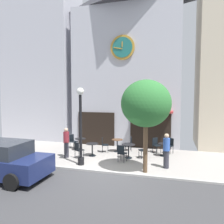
{
  "coord_description": "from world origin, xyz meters",
  "views": [
    {
      "loc": [
        2.66,
        -9.13,
        3.48
      ],
      "look_at": [
        -0.65,
        2.61,
        2.55
      ],
      "focal_mm": 35.0,
      "sensor_mm": 36.0,
      "label": 1
    }
  ],
  "objects_px": {
    "street_lamp": "(81,126)",
    "cafe_chair_right_end": "(129,142)",
    "cafe_chair_outer": "(104,144)",
    "pedestrian_maroon": "(66,142)",
    "cafe_chair_corner": "(73,140)",
    "cafe_table_rightmost": "(80,142)",
    "cafe_table_center_left": "(92,147)",
    "cafe_table_near_curb": "(164,148)",
    "pedestrian_blue": "(166,150)",
    "cafe_chair_curbside": "(122,152)",
    "cafe_table_center": "(129,148)",
    "cafe_chair_under_awning": "(144,149)",
    "cafe_chair_mid_row": "(78,149)",
    "cafe_chair_facing_wall": "(170,144)",
    "street_tree": "(146,104)",
    "cafe_chair_near_tree": "(156,144)",
    "cafe_table_leftmost": "(117,143)"
  },
  "relations": [
    {
      "from": "cafe_table_center",
      "to": "cafe_chair_outer",
      "type": "distance_m",
      "value": 1.9
    },
    {
      "from": "cafe_table_center_left",
      "to": "cafe_chair_corner",
      "type": "xyz_separation_m",
      "value": [
        -1.91,
        1.41,
        0.01
      ]
    },
    {
      "from": "cafe_chair_corner",
      "to": "pedestrian_maroon",
      "type": "xyz_separation_m",
      "value": [
        0.61,
        -2.07,
        0.33
      ]
    },
    {
      "from": "cafe_table_center_left",
      "to": "cafe_table_leftmost",
      "type": "distance_m",
      "value": 1.75
    },
    {
      "from": "cafe_chair_mid_row",
      "to": "pedestrian_maroon",
      "type": "xyz_separation_m",
      "value": [
        -0.72,
        -0.0,
        0.33
      ]
    },
    {
      "from": "street_tree",
      "to": "cafe_chair_curbside",
      "type": "height_order",
      "value": "street_tree"
    },
    {
      "from": "cafe_chair_under_awning",
      "to": "pedestrian_maroon",
      "type": "bearing_deg",
      "value": -166.09
    },
    {
      "from": "cafe_table_center_left",
      "to": "cafe_chair_corner",
      "type": "relative_size",
      "value": 0.81
    },
    {
      "from": "cafe_table_center_left",
      "to": "cafe_chair_outer",
      "type": "bearing_deg",
      "value": 68.45
    },
    {
      "from": "street_lamp",
      "to": "cafe_table_center",
      "type": "bearing_deg",
      "value": 40.64
    },
    {
      "from": "cafe_chair_near_tree",
      "to": "cafe_chair_mid_row",
      "type": "bearing_deg",
      "value": -149.19
    },
    {
      "from": "cafe_chair_under_awning",
      "to": "cafe_chair_outer",
      "type": "bearing_deg",
      "value": 167.16
    },
    {
      "from": "cafe_table_center_left",
      "to": "cafe_chair_curbside",
      "type": "bearing_deg",
      "value": -19.81
    },
    {
      "from": "cafe_table_center_left",
      "to": "cafe_chair_mid_row",
      "type": "height_order",
      "value": "cafe_chair_mid_row"
    },
    {
      "from": "cafe_chair_facing_wall",
      "to": "cafe_chair_outer",
      "type": "distance_m",
      "value": 4.0
    },
    {
      "from": "street_tree",
      "to": "cafe_chair_under_awning",
      "type": "distance_m",
      "value": 3.42
    },
    {
      "from": "cafe_table_leftmost",
      "to": "pedestrian_maroon",
      "type": "xyz_separation_m",
      "value": [
        -2.44,
        -1.98,
        0.33
      ]
    },
    {
      "from": "cafe_table_center_left",
      "to": "cafe_chair_facing_wall",
      "type": "height_order",
      "value": "cafe_chair_facing_wall"
    },
    {
      "from": "cafe_table_near_curb",
      "to": "cafe_chair_facing_wall",
      "type": "height_order",
      "value": "cafe_chair_facing_wall"
    },
    {
      "from": "street_lamp",
      "to": "cafe_chair_right_end",
      "type": "bearing_deg",
      "value": 61.9
    },
    {
      "from": "street_lamp",
      "to": "cafe_table_near_curb",
      "type": "height_order",
      "value": "street_lamp"
    },
    {
      "from": "cafe_table_rightmost",
      "to": "cafe_chair_corner",
      "type": "relative_size",
      "value": 0.84
    },
    {
      "from": "cafe_table_near_curb",
      "to": "cafe_table_rightmost",
      "type": "bearing_deg",
      "value": -179.3
    },
    {
      "from": "cafe_table_center",
      "to": "pedestrian_blue",
      "type": "xyz_separation_m",
      "value": [
        2.07,
        -1.14,
        0.31
      ]
    },
    {
      "from": "cafe_table_center_left",
      "to": "cafe_table_near_curb",
      "type": "distance_m",
      "value": 4.09
    },
    {
      "from": "cafe_table_center_left",
      "to": "cafe_chair_outer",
      "type": "distance_m",
      "value": 1.05
    },
    {
      "from": "cafe_chair_right_end",
      "to": "pedestrian_maroon",
      "type": "distance_m",
      "value": 3.96
    },
    {
      "from": "cafe_table_center",
      "to": "cafe_chair_curbside",
      "type": "height_order",
      "value": "cafe_chair_curbside"
    },
    {
      "from": "cafe_chair_curbside",
      "to": "cafe_chair_mid_row",
      "type": "distance_m",
      "value": 2.48
    },
    {
      "from": "cafe_table_near_curb",
      "to": "street_tree",
      "type": "bearing_deg",
      "value": -103.14
    },
    {
      "from": "cafe_chair_under_awning",
      "to": "cafe_chair_facing_wall",
      "type": "bearing_deg",
      "value": 47.2
    },
    {
      "from": "cafe_table_center_left",
      "to": "cafe_chair_near_tree",
      "type": "height_order",
      "value": "cafe_chair_near_tree"
    },
    {
      "from": "cafe_table_center",
      "to": "cafe_chair_outer",
      "type": "bearing_deg",
      "value": 154.02
    },
    {
      "from": "cafe_table_center",
      "to": "cafe_table_center_left",
      "type": "bearing_deg",
      "value": -176.2
    },
    {
      "from": "cafe_chair_curbside",
      "to": "cafe_chair_right_end",
      "type": "height_order",
      "value": "same"
    },
    {
      "from": "street_lamp",
      "to": "cafe_table_leftmost",
      "type": "bearing_deg",
      "value": 69.27
    },
    {
      "from": "cafe_chair_right_end",
      "to": "cafe_chair_outer",
      "type": "bearing_deg",
      "value": -151.8
    },
    {
      "from": "cafe_chair_under_awning",
      "to": "cafe_chair_mid_row",
      "type": "relative_size",
      "value": 1.0
    },
    {
      "from": "cafe_chair_under_awning",
      "to": "cafe_chair_mid_row",
      "type": "xyz_separation_m",
      "value": [
        -3.52,
        -1.04,
        0.0
      ]
    },
    {
      "from": "cafe_chair_corner",
      "to": "cafe_table_center_left",
      "type": "bearing_deg",
      "value": -36.42
    },
    {
      "from": "cafe_chair_mid_row",
      "to": "pedestrian_blue",
      "type": "distance_m",
      "value": 4.77
    },
    {
      "from": "cafe_table_rightmost",
      "to": "cafe_chair_right_end",
      "type": "height_order",
      "value": "cafe_chair_right_end"
    },
    {
      "from": "cafe_chair_corner",
      "to": "pedestrian_maroon",
      "type": "bearing_deg",
      "value": -73.47
    },
    {
      "from": "pedestrian_blue",
      "to": "cafe_table_center_left",
      "type": "bearing_deg",
      "value": 166.41
    },
    {
      "from": "street_lamp",
      "to": "cafe_chair_corner",
      "type": "xyz_separation_m",
      "value": [
        -1.93,
        3.05,
        -1.43
      ]
    },
    {
      "from": "street_tree",
      "to": "cafe_table_rightmost",
      "type": "relative_size",
      "value": 5.52
    },
    {
      "from": "cafe_table_near_curb",
      "to": "cafe_chair_corner",
      "type": "relative_size",
      "value": 0.81
    },
    {
      "from": "cafe_chair_facing_wall",
      "to": "cafe_chair_under_awning",
      "type": "bearing_deg",
      "value": -132.8
    },
    {
      "from": "cafe_chair_facing_wall",
      "to": "pedestrian_blue",
      "type": "bearing_deg",
      "value": -92.45
    },
    {
      "from": "cafe_chair_under_awning",
      "to": "cafe_table_leftmost",
      "type": "bearing_deg",
      "value": 152.56
    }
  ]
}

